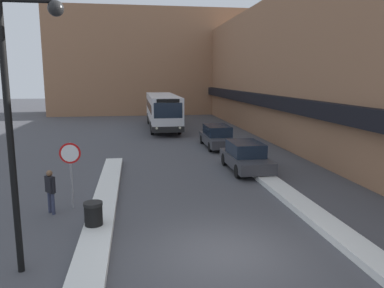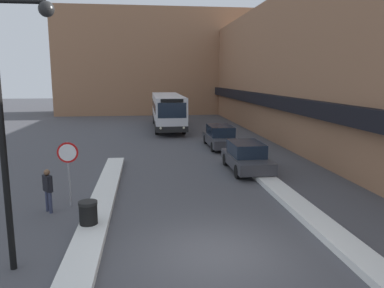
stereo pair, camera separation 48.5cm
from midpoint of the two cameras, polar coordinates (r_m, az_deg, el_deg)
ground_plane at (r=10.68m, az=3.93°, el=-16.33°), size 160.00×160.00×0.00m
building_row_right at (r=35.46m, az=11.46°, el=10.76°), size 5.50×60.00×10.57m
building_backdrop_far at (r=51.43m, az=-6.48°, el=12.17°), size 26.00×8.00×13.29m
snow_bank_left at (r=14.80m, az=-14.09°, el=-8.48°), size 0.90×14.50×0.22m
snow_bank_right at (r=15.32m, az=13.86°, el=-7.80°), size 0.90×13.96×0.23m
city_bus at (r=35.26m, az=-4.93°, el=5.17°), size 2.57×12.25×3.14m
parked_car_front at (r=19.40m, az=7.46°, el=-1.89°), size 1.79×4.31×1.48m
parked_car_back at (r=25.78m, az=3.34°, el=1.17°), size 1.80×4.79×1.50m
stop_sign at (r=14.32m, az=-18.97°, el=-2.45°), size 0.76×0.08×2.43m
street_lamp at (r=9.64m, az=-26.03°, el=4.98°), size 1.46×0.36×6.58m
pedestrian at (r=14.16m, az=-21.71°, el=-6.21°), size 0.41×0.45×1.57m
trash_bin at (r=12.29m, az=-15.89°, el=-10.63°), size 0.59×0.59×0.95m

